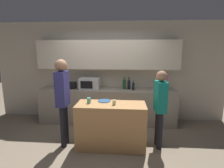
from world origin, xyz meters
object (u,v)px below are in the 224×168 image
microwave (90,83)px  bottle_2 (133,86)px  bottle_0 (124,84)px  plate_on_island (104,101)px  cup_1 (89,100)px  cup_0 (114,102)px  person_center (63,95)px  toaster (71,85)px  potted_plant (166,83)px  person_left (160,103)px  bottle_1 (129,85)px

microwave → bottle_2: 1.15m
bottle_0 → plate_on_island: bottle_0 is taller
cup_1 → bottle_0: bearing=62.1°
microwave → plate_on_island: bearing=-63.9°
microwave → cup_1: 1.23m
cup_0 → cup_1: bearing=173.0°
person_center → toaster: bearing=-170.6°
microwave → cup_0: (0.73, -1.27, -0.11)m
potted_plant → person_left: size_ratio=0.25×
cup_0 → microwave: bearing=120.1°
bottle_1 → plate_on_island: size_ratio=1.25×
bottle_1 → cup_0: (-0.30, -1.33, -0.09)m
bottle_0 → bottle_2: (0.24, -0.13, -0.02)m
potted_plant → plate_on_island: potted_plant is taller
bottle_2 → cup_1: bearing=-128.4°
potted_plant → plate_on_island: 1.82m
plate_on_island → person_center: 0.84m
bottle_1 → cup_0: size_ratio=3.36×
cup_1 → person_left: person_left is taller
bottle_1 → microwave: bearing=-176.9°
bottle_2 → person_center: bearing=-140.4°
bottle_0 → plate_on_island: 1.21m
bottle_1 → bottle_2: bottle_1 is taller
microwave → person_left: 2.00m
potted_plant → cup_1: (-1.76, -1.21, -0.15)m
bottle_2 → bottle_0: bearing=151.8°
bottle_1 → person_left: size_ratio=0.21×
person_left → person_center: (-1.92, -0.09, 0.15)m
potted_plant → cup_1: bearing=-145.5°
microwave → cup_0: microwave is taller
bottle_2 → cup_0: 1.30m
plate_on_island → cup_0: size_ratio=2.68×
toaster → bottle_0: bottle_0 is taller
toaster → person_left: person_left is taller
toaster → bottle_1: 1.55m
plate_on_island → bottle_1: bearing=64.9°
cup_1 → person_left: 1.41m
toaster → person_left: (2.15, -1.15, -0.09)m
microwave → bottle_2: bearing=-2.1°
cup_0 → bottle_0: bearing=82.6°
bottle_1 → cup_1: (-0.81, -1.26, -0.08)m
cup_0 → bottle_1: bearing=77.2°
bottle_0 → person_center: size_ratio=0.18×
plate_on_island → bottle_0: bearing=70.9°
bottle_0 → toaster: bearing=-176.6°
potted_plant → toaster: bearing=-180.0°
cup_0 → person_left: size_ratio=0.06×
bottle_1 → bottle_2: bearing=-41.2°
cup_0 → cup_1: cup_1 is taller
plate_on_island → potted_plant: bearing=35.6°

